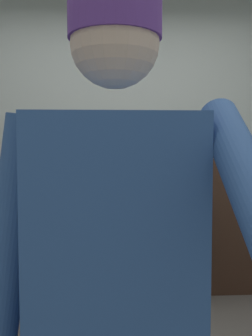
% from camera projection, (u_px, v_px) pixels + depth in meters
% --- Properties ---
extents(wall_back, '(3.98, 0.12, 2.73)m').
position_uv_depth(wall_back, '(122.00, 142.00, 3.26)').
color(wall_back, silver).
rests_on(wall_back, ground_plane).
extents(wainscot_band_back, '(3.38, 0.03, 1.22)m').
position_uv_depth(wainscot_band_back, '(123.00, 229.00, 3.23)').
color(wainscot_band_back, '#382319').
rests_on(wainscot_band_back, ground_plane).
extents(urinal_left, '(0.40, 0.34, 1.24)m').
position_uv_depth(urinal_left, '(93.00, 213.00, 3.06)').
color(urinal_left, white).
rests_on(urinal_left, ground_plane).
extents(urinal_middle, '(0.40, 0.34, 1.24)m').
position_uv_depth(urinal_middle, '(183.00, 212.00, 3.10)').
color(urinal_middle, white).
rests_on(urinal_middle, ground_plane).
extents(privacy_divider_panel, '(0.04, 0.40, 0.90)m').
position_uv_depth(privacy_divider_panel, '(139.00, 193.00, 3.00)').
color(privacy_divider_panel, '#4C4C51').
extents(person, '(0.62, 0.60, 1.68)m').
position_uv_depth(person, '(115.00, 296.00, 0.89)').
color(person, '#2D3342').
rests_on(person, ground_plane).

